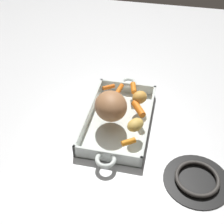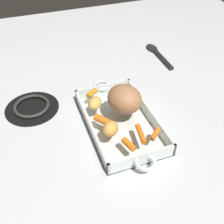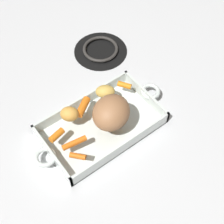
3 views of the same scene
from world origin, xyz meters
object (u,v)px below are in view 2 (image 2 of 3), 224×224
(baby_carrot_northwest, at_px, (129,144))
(baby_carrot_short, at_px, (104,121))
(baby_carrot_center_right, at_px, (141,134))
(pork_roast, at_px, (125,99))
(baby_carrot_northeast, at_px, (155,134))
(potato_whole, at_px, (95,103))
(potato_near_roast, at_px, (110,129))
(stove_burner_rear, at_px, (32,107))
(serving_spoon, at_px, (158,54))
(roasting_dish, at_px, (120,122))
(baby_carrot_long, at_px, (92,93))

(baby_carrot_northwest, relative_size, baby_carrot_short, 0.71)
(baby_carrot_center_right, bearing_deg, baby_carrot_northwest, 118.17)
(pork_roast, bearing_deg, baby_carrot_northwest, 162.41)
(baby_carrot_northeast, distance_m, potato_whole, 0.22)
(baby_carrot_center_right, relative_size, potato_near_roast, 1.32)
(baby_carrot_northwest, relative_size, baby_carrot_northeast, 1.03)
(baby_carrot_northwest, xyz_separation_m, potato_whole, (0.19, 0.04, 0.01))
(baby_carrot_northeast, height_order, stove_burner_rear, baby_carrot_northeast)
(stove_burner_rear, distance_m, serving_spoon, 0.61)
(pork_roast, bearing_deg, baby_carrot_northeast, -164.29)
(stove_burner_rear, xyz_separation_m, serving_spoon, (0.18, -0.58, 0.00))
(roasting_dish, relative_size, stove_burner_rear, 2.36)
(potato_whole, relative_size, stove_burner_rear, 0.31)
(baby_carrot_northeast, xyz_separation_m, stove_burner_rear, (0.30, 0.32, -0.05))
(baby_carrot_short, bearing_deg, potato_whole, 1.93)
(baby_carrot_short, distance_m, stove_burner_rear, 0.29)
(stove_burner_rear, bearing_deg, roasting_dish, -125.33)
(baby_carrot_short, bearing_deg, pork_roast, -63.52)
(baby_carrot_northeast, height_order, serving_spoon, baby_carrot_northeast)
(baby_carrot_short, bearing_deg, baby_carrot_northeast, -129.07)
(baby_carrot_short, relative_size, baby_carrot_northeast, 1.46)
(potato_whole, xyz_separation_m, stove_burner_rear, (0.12, 0.20, -0.06))
(roasting_dish, height_order, potato_near_roast, potato_near_roast)
(baby_carrot_center_right, bearing_deg, potato_whole, 27.25)
(baby_carrot_northeast, relative_size, baby_carrot_long, 1.06)
(potato_whole, bearing_deg, stove_burner_rear, 58.14)
(baby_carrot_long, xyz_separation_m, potato_near_roast, (-0.20, 0.00, 0.01))
(pork_roast, xyz_separation_m, baby_carrot_short, (-0.04, 0.08, -0.03))
(baby_carrot_short, bearing_deg, serving_spoon, -45.03)
(pork_roast, bearing_deg, roasting_dish, 133.45)
(potato_whole, bearing_deg, baby_carrot_northeast, -145.52)
(baby_carrot_short, bearing_deg, baby_carrot_center_right, -135.39)
(roasting_dish, height_order, pork_roast, pork_roast)
(stove_burner_rear, bearing_deg, baby_carrot_northwest, -143.60)
(baby_carrot_center_right, relative_size, serving_spoon, 0.30)
(baby_carrot_northwest, distance_m, baby_carrot_center_right, 0.06)
(pork_roast, height_order, baby_carrot_northwest, pork_roast)
(baby_carrot_short, bearing_deg, baby_carrot_long, -2.58)
(baby_carrot_long, bearing_deg, baby_carrot_northwest, -173.87)
(baby_carrot_northeast, bearing_deg, serving_spoon, -28.52)
(serving_spoon, bearing_deg, potato_near_roast, 139.59)
(roasting_dish, distance_m, serving_spoon, 0.49)
(serving_spoon, bearing_deg, pork_roast, 139.66)
(potato_near_roast, xyz_separation_m, stove_burner_rear, (0.25, 0.20, -0.06))
(roasting_dish, xyz_separation_m, serving_spoon, (0.37, -0.33, -0.00))
(baby_carrot_northwest, bearing_deg, serving_spoon, -35.29)
(baby_carrot_long, bearing_deg, pork_roast, -144.68)
(baby_carrot_long, height_order, baby_carrot_center_right, baby_carrot_long)
(baby_carrot_center_right, bearing_deg, roasting_dish, 12.03)
(pork_roast, bearing_deg, potato_near_roast, 138.32)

